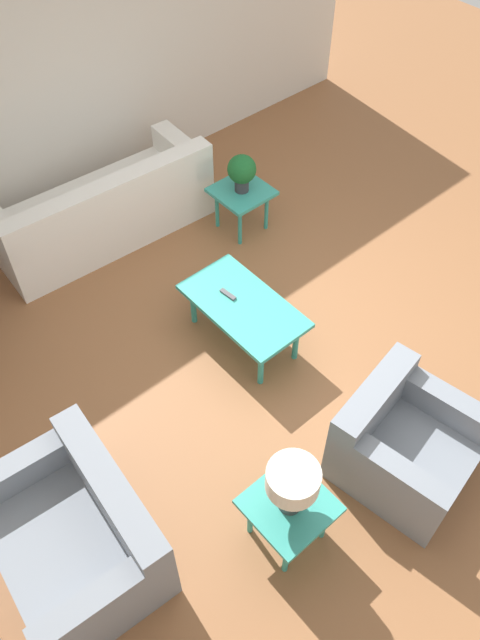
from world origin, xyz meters
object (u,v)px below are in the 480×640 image
armchair (402,444)px  side_table_lamp (289,509)px  potted_plant (242,171)px  coffee_table (243,308)px  loveseat (79,535)px  side_table_plant (242,196)px  sofa (104,211)px  table_lamp (292,484)px

armchair → side_table_lamp: size_ratio=1.94×
side_table_lamp → potted_plant: size_ratio=1.36×
coffee_table → side_table_lamp: bearing=148.6°
loveseat → side_table_plant: 3.55m
armchair → side_table_lamp: armchair is taller
sofa → side_table_lamp: sofa is taller
table_lamp → side_table_lamp: bearing=0.0°
sofa → side_table_lamp: bearing=80.6°
potted_plant → side_table_lamp: bearing=144.4°
coffee_table → potted_plant: 1.52m
loveseat → potted_plant: 3.58m
side_table_lamp → sofa: bearing=-12.7°
loveseat → side_table_lamp: 1.39m
side_table_lamp → table_lamp: (0.00, 0.00, 0.37)m
side_table_lamp → potted_plant: potted_plant is taller
sofa → armchair: bearing=96.8°
sofa → coffee_table: 1.94m
coffee_table → potted_plant: size_ratio=2.80×
side_table_lamp → potted_plant: bearing=-35.6°
side_table_lamp → table_lamp: bearing=0.0°
loveseat → potted_plant: bearing=126.1°
side_table_lamp → table_lamp: table_lamp is taller
potted_plant → sofa: bearing=54.6°
sofa → side_table_lamp: 3.54m
side_table_plant → side_table_lamp: bearing=144.4°
sofa → table_lamp: table_lamp is taller
side_table_lamp → coffee_table: bearing=-31.4°
side_table_plant → coffee_table: bearing=139.5°
potted_plant → loveseat: bearing=121.4°
sofa → table_lamp: bearing=80.6°
sofa → side_table_plant: 1.38m
sofa → coffee_table: size_ratio=2.03×
table_lamp → side_table_plant: bearing=-35.6°
sofa → coffee_table: sofa is taller
coffee_table → table_lamp: size_ratio=2.47×
loveseat → coffee_table: loveseat is taller
side_table_plant → side_table_lamp: 3.27m
loveseat → table_lamp: table_lamp is taller
side_table_plant → table_lamp: (-2.66, 1.90, 0.37)m
coffee_table → sofa: bearing=4.4°
armchair → side_table_plant: size_ratio=1.94×
armchair → table_lamp: size_ratio=2.32×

